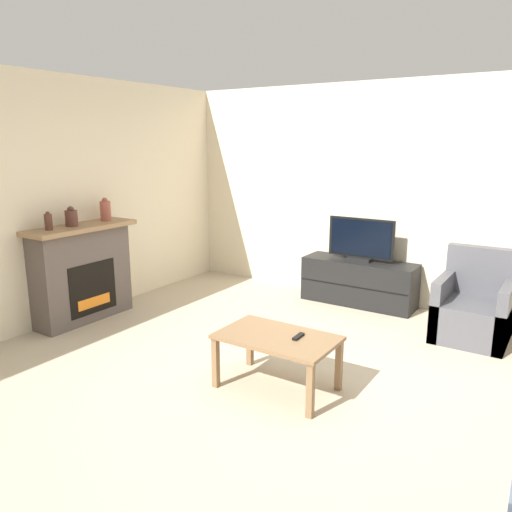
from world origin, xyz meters
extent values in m
plane|color=tan|center=(0.00, 0.00, 0.00)|extent=(24.00, 24.00, 0.00)
cube|color=beige|center=(0.00, 2.59, 1.35)|extent=(12.00, 0.06, 2.70)
cube|color=beige|center=(-2.93, 0.00, 1.35)|extent=(0.06, 12.00, 2.70)
cube|color=#564C47|center=(-2.73, 0.05, 0.52)|extent=(0.34, 1.12, 1.04)
cube|color=black|center=(-2.56, 0.05, 0.40)|extent=(0.01, 0.62, 0.57)
cube|color=orange|center=(-2.56, 0.05, 0.24)|extent=(0.01, 0.43, 0.11)
cube|color=#93704C|center=(-2.70, 0.05, 1.07)|extent=(0.46, 1.24, 0.05)
cylinder|color=#512D23|center=(-2.71, -0.32, 1.18)|extent=(0.08, 0.08, 0.17)
sphere|color=#512D23|center=(-2.71, -0.32, 1.27)|extent=(0.04, 0.04, 0.04)
cylinder|color=#512D23|center=(-2.71, -0.04, 1.18)|extent=(0.13, 0.13, 0.17)
sphere|color=#512D23|center=(-2.71, -0.04, 1.27)|extent=(0.07, 0.07, 0.07)
cylinder|color=#994C3D|center=(-2.71, 0.43, 1.21)|extent=(0.12, 0.12, 0.22)
sphere|color=#994C3D|center=(-2.71, 0.43, 1.33)|extent=(0.07, 0.07, 0.07)
cube|color=black|center=(-0.33, 2.30, 0.28)|extent=(1.39, 0.45, 0.55)
cube|color=black|center=(-0.33, 2.07, 0.28)|extent=(1.36, 0.01, 0.01)
cube|color=black|center=(-0.33, 2.30, 0.57)|extent=(0.29, 0.18, 0.04)
cube|color=black|center=(-0.33, 2.30, 0.84)|extent=(0.83, 0.03, 0.49)
cube|color=black|center=(-0.33, 2.28, 0.84)|extent=(0.76, 0.01, 0.44)
cube|color=#4C4C51|center=(1.08, 1.85, 0.20)|extent=(0.70, 0.76, 0.40)
cube|color=#4C4C51|center=(1.08, 2.16, 0.66)|extent=(0.70, 0.14, 0.51)
cube|color=#4C4C51|center=(0.78, 1.85, 0.32)|extent=(0.10, 0.76, 0.63)
cube|color=#4C4C51|center=(1.38, 1.85, 0.32)|extent=(0.10, 0.76, 0.63)
cube|color=brown|center=(-0.06, -0.15, 0.44)|extent=(0.95, 0.59, 0.03)
cube|color=brown|center=(-0.49, -0.41, 0.21)|extent=(0.05, 0.05, 0.43)
cube|color=brown|center=(0.38, -0.41, 0.21)|extent=(0.05, 0.05, 0.43)
cube|color=brown|center=(-0.49, 0.10, 0.21)|extent=(0.05, 0.05, 0.43)
cube|color=brown|center=(0.38, 0.10, 0.21)|extent=(0.05, 0.05, 0.43)
cube|color=black|center=(0.10, -0.10, 0.47)|extent=(0.05, 0.15, 0.02)
camera|label=1|loc=(1.86, -3.41, 1.99)|focal=35.00mm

